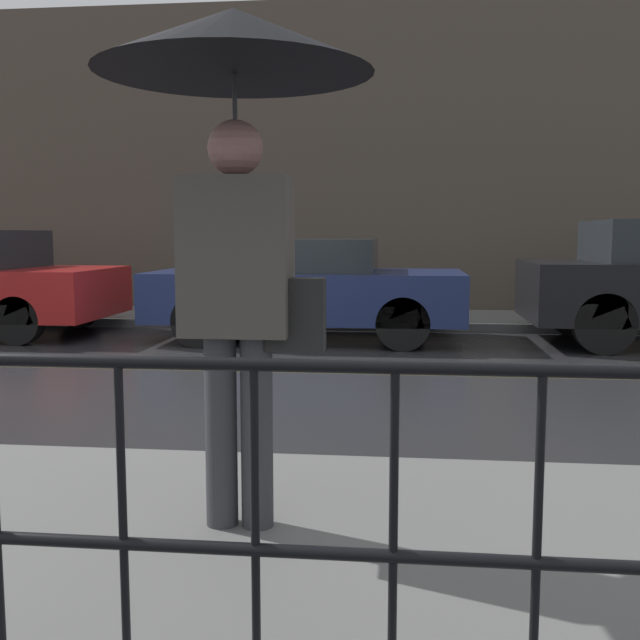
# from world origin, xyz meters

# --- Properties ---
(ground_plane) EXTENTS (80.00, 80.00, 0.00)m
(ground_plane) POSITION_xyz_m (0.00, 0.00, 0.00)
(ground_plane) COLOR #262628
(sidewalk_far) EXTENTS (28.00, 1.93, 0.12)m
(sidewalk_far) POSITION_xyz_m (0.00, 4.14, 0.06)
(sidewalk_far) COLOR #60605E
(sidewalk_far) RESTS_ON ground_plane
(lane_marking) EXTENTS (25.20, 0.12, 0.01)m
(lane_marking) POSITION_xyz_m (0.00, 0.00, 0.00)
(lane_marking) COLOR gold
(lane_marking) RESTS_ON ground_plane
(building_storefront) EXTENTS (28.00, 0.30, 5.10)m
(building_storefront) POSITION_xyz_m (0.00, 5.26, 2.55)
(building_storefront) COLOR #4C4238
(building_storefront) RESTS_ON ground_plane
(pedestrian) EXTENTS (1.12, 1.12, 2.13)m
(pedestrian) POSITION_xyz_m (1.16, -4.23, 1.84)
(pedestrian) COLOR #333338
(pedestrian) RESTS_ON sidewalk_near
(car_navy) EXTENTS (3.95, 1.81, 1.29)m
(car_navy) POSITION_xyz_m (0.57, 2.26, 0.68)
(car_navy) COLOR #19234C
(car_navy) RESTS_ON ground_plane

